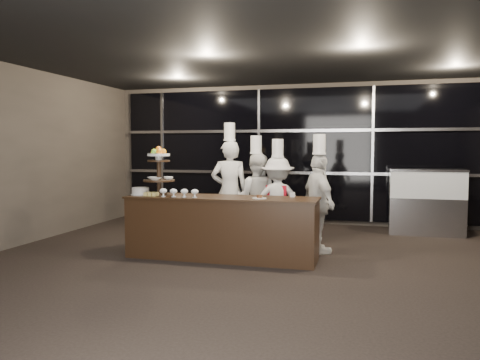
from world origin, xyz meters
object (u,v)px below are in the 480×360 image
(buffet_counter, at_px, (222,227))
(layer_cake, at_px, (140,191))
(chef_b, at_px, (256,197))
(chef_c, at_px, (277,201))
(chef_d, at_px, (319,202))
(display_case, at_px, (426,198))
(chef_a, at_px, (230,190))
(display_stand, at_px, (159,167))

(buffet_counter, bearing_deg, layer_cake, -177.78)
(chef_b, relative_size, chef_c, 1.03)
(chef_d, bearing_deg, display_case, 49.71)
(chef_a, bearing_deg, chef_c, -2.54)
(layer_cake, bearing_deg, chef_b, 41.07)
(display_stand, xyz_separation_m, chef_a, (0.77, 1.18, -0.43))
(chef_b, height_order, chef_c, chef_b)
(chef_a, xyz_separation_m, chef_c, (0.85, -0.04, -0.15))
(layer_cake, bearing_deg, buffet_counter, 2.22)
(buffet_counter, xyz_separation_m, chef_b, (0.22, 1.27, 0.32))
(chef_a, bearing_deg, display_case, 26.45)
(display_case, distance_m, chef_b, 3.34)
(display_stand, relative_size, chef_c, 0.42)
(layer_cake, bearing_deg, chef_d, 16.57)
(display_case, bearing_deg, layer_cake, -146.73)
(buffet_counter, height_order, chef_a, chef_a)
(chef_b, bearing_deg, chef_d, -25.34)
(buffet_counter, bearing_deg, chef_d, 28.60)
(buffet_counter, distance_m, chef_c, 1.33)
(layer_cake, distance_m, chef_a, 1.63)
(layer_cake, relative_size, chef_d, 0.16)
(display_case, relative_size, chef_b, 0.73)
(layer_cake, distance_m, chef_c, 2.26)
(chef_a, relative_size, chef_d, 1.12)
(buffet_counter, height_order, chef_b, chef_b)
(buffet_counter, relative_size, chef_d, 1.54)
(display_stand, bearing_deg, chef_a, 56.79)
(display_case, bearing_deg, display_stand, -145.41)
(chef_d, bearing_deg, chef_c, 150.48)
(buffet_counter, relative_size, layer_cake, 9.47)
(buffet_counter, relative_size, display_stand, 3.81)
(display_stand, distance_m, layer_cake, 0.47)
(display_stand, xyz_separation_m, chef_d, (2.35, 0.73, -0.55))
(chef_b, distance_m, chef_c, 0.42)
(chef_a, bearing_deg, buffet_counter, -79.17)
(layer_cake, distance_m, display_case, 5.32)
(chef_a, height_order, chef_d, chef_a)
(display_stand, xyz_separation_m, chef_b, (1.22, 1.27, -0.55))
(display_case, height_order, chef_c, chef_c)
(display_case, xyz_separation_m, chef_b, (-2.93, -1.60, 0.10))
(display_case, height_order, chef_d, chef_d)
(chef_b, bearing_deg, layer_cake, -138.93)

